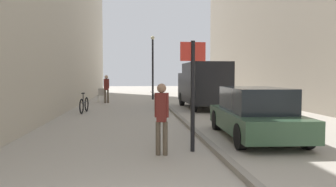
# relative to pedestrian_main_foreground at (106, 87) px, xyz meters

# --- Properties ---
(ground_plane) EXTENTS (80.00, 80.00, 0.00)m
(ground_plane) POSITION_rel_pedestrian_main_foreground_xyz_m (2.09, -6.19, -1.05)
(ground_plane) COLOR #A8A093
(kerb_strip) EXTENTS (0.16, 40.00, 0.12)m
(kerb_strip) POSITION_rel_pedestrian_main_foreground_xyz_m (3.67, -6.19, -0.99)
(kerb_strip) COLOR gray
(kerb_strip) RESTS_ON ground_plane
(pedestrian_main_foreground) EXTENTS (0.36, 0.24, 1.82)m
(pedestrian_main_foreground) POSITION_rel_pedestrian_main_foreground_xyz_m (0.00, 0.00, 0.00)
(pedestrian_main_foreground) COLOR brown
(pedestrian_main_foreground) RESTS_ON ground_plane
(pedestrian_mid_block) EXTENTS (0.31, 0.22, 1.62)m
(pedestrian_mid_block) POSITION_rel_pedestrian_main_foreground_xyz_m (2.39, -13.93, -0.12)
(pedestrian_mid_block) COLOR brown
(pedestrian_mid_block) RESTS_ON ground_plane
(delivery_van) EXTENTS (2.04, 4.89, 2.47)m
(delivery_van) POSITION_rel_pedestrian_main_foreground_xyz_m (5.52, -4.10, 0.27)
(delivery_van) COLOR black
(delivery_van) RESTS_ON ground_plane
(parked_car) EXTENTS (2.03, 4.29, 1.45)m
(parked_car) POSITION_rel_pedestrian_main_foreground_xyz_m (5.22, -12.25, -0.34)
(parked_car) COLOR #335138
(parked_car) RESTS_ON ground_plane
(street_sign_post) EXTENTS (0.60, 0.10, 2.60)m
(street_sign_post) POSITION_rel_pedestrian_main_foreground_xyz_m (3.14, -13.65, 0.49)
(street_sign_post) COLOR black
(street_sign_post) RESTS_ON ground_plane
(lamp_post) EXTENTS (0.28, 0.28, 4.76)m
(lamp_post) POSITION_rel_pedestrian_main_foreground_xyz_m (3.20, 2.78, 1.67)
(lamp_post) COLOR black
(lamp_post) RESTS_ON ground_plane
(bicycle_leaning) EXTENTS (0.19, 1.77, 0.98)m
(bicycle_leaning) POSITION_rel_pedestrian_main_foreground_xyz_m (-0.62, -5.36, -0.67)
(bicycle_leaning) COLOR black
(bicycle_leaning) RESTS_ON ground_plane
(cafe_chair_near_window) EXTENTS (0.54, 0.54, 0.94)m
(cafe_chair_near_window) POSITION_rel_pedestrian_main_foreground_xyz_m (-0.40, 0.60, -0.51)
(cafe_chair_near_window) COLOR #B7B2A8
(cafe_chair_near_window) RESTS_ON ground_plane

